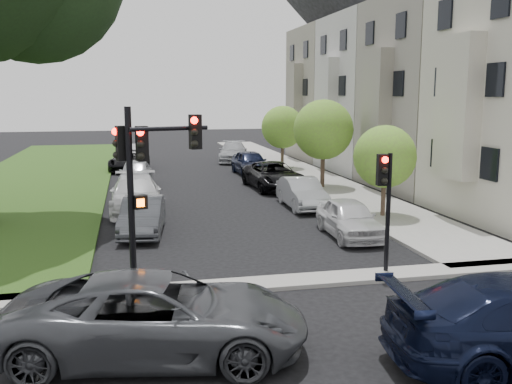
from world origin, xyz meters
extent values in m
plane|color=black|center=(0.00, 0.00, 0.00)|extent=(140.00, 140.00, 0.00)
cube|color=#2C4F17|center=(-9.00, 24.00, 0.06)|extent=(8.00, 44.00, 0.12)
cube|color=gray|center=(6.75, 24.00, 0.06)|extent=(3.50, 44.00, 0.12)
cube|color=gray|center=(0.00, 2.00, 0.06)|extent=(60.00, 1.00, 0.12)
cube|color=beige|center=(8.65, 8.00, 4.50)|extent=(0.70, 2.20, 5.50)
cube|color=black|center=(8.95, 8.00, 5.50)|extent=(0.08, 3.60, 6.00)
cube|color=gray|center=(12.50, 15.50, 5.00)|extent=(7.00, 7.40, 10.00)
cube|color=gray|center=(8.65, 15.50, 4.50)|extent=(0.70, 2.20, 5.50)
cube|color=black|center=(8.95, 15.50, 5.50)|extent=(0.08, 3.60, 6.00)
cube|color=beige|center=(12.50, 23.00, 5.00)|extent=(7.00, 7.40, 10.00)
cube|color=beige|center=(8.65, 23.00, 4.50)|extent=(0.70, 2.20, 5.50)
cube|color=black|center=(8.95, 23.00, 5.50)|extent=(0.08, 3.60, 6.00)
cube|color=gray|center=(12.50, 30.50, 5.00)|extent=(7.00, 7.40, 10.00)
cube|color=gray|center=(8.65, 30.50, 4.50)|extent=(0.70, 2.20, 5.50)
cube|color=black|center=(8.95, 30.50, 5.50)|extent=(0.08, 3.60, 6.00)
cylinder|color=#493725|center=(6.20, 9.08, 0.90)|extent=(0.18, 0.18, 1.80)
sphere|color=olive|center=(6.20, 9.08, 2.53)|extent=(2.53, 2.53, 2.53)
cylinder|color=#493725|center=(6.20, 16.58, 1.13)|extent=(0.23, 0.23, 2.26)
sphere|color=olive|center=(6.20, 16.58, 3.16)|extent=(3.16, 3.16, 3.16)
cylinder|color=#493725|center=(6.20, 24.79, 1.01)|extent=(0.20, 0.20, 2.02)
sphere|color=olive|center=(6.20, 24.79, 2.83)|extent=(2.83, 2.83, 2.83)
cylinder|color=black|center=(-3.80, 2.20, 2.35)|extent=(0.20, 0.20, 4.71)
cylinder|color=black|center=(-2.80, 2.20, 4.16)|extent=(1.95, 0.61, 0.11)
cube|color=black|center=(-3.48, 2.20, 3.80)|extent=(0.32, 0.30, 0.86)
cube|color=black|center=(-2.17, 2.20, 4.07)|extent=(0.32, 0.30, 0.86)
cube|color=black|center=(-3.98, 2.43, 3.80)|extent=(0.30, 0.32, 0.86)
sphere|color=#FF0C05|center=(-3.48, 2.06, 4.09)|extent=(0.18, 0.18, 0.18)
sphere|color=black|center=(-3.48, 2.06, 3.51)|extent=(0.18, 0.18, 0.18)
cube|color=black|center=(-3.57, 2.20, 2.35)|extent=(0.36, 0.30, 0.34)
cube|color=#FF5905|center=(-3.57, 2.07, 2.35)|extent=(0.20, 0.03, 0.20)
cylinder|color=black|center=(3.11, 2.20, 1.71)|extent=(0.14, 0.14, 3.42)
cube|color=black|center=(2.89, 2.20, 2.97)|extent=(0.30, 0.27, 0.86)
sphere|color=#FF0C05|center=(2.89, 2.06, 3.26)|extent=(0.18, 0.18, 0.18)
imported|color=#3F4247|center=(-3.37, -1.48, 0.80)|extent=(6.13, 3.63, 1.60)
imported|color=silver|center=(3.71, 6.47, 0.67)|extent=(1.78, 4.03, 1.35)
imported|color=#999BA0|center=(3.61, 11.84, 0.67)|extent=(1.47, 4.08, 1.34)
imported|color=black|center=(3.64, 17.08, 0.72)|extent=(2.67, 5.31, 1.44)
imported|color=black|center=(3.57, 22.73, 0.76)|extent=(1.96, 4.53, 1.52)
imported|color=#999BA0|center=(3.77, 29.88, 0.73)|extent=(3.04, 5.37, 1.47)
imported|color=#3F4247|center=(-3.42, 8.48, 0.66)|extent=(1.88, 4.16, 1.33)
imported|color=silver|center=(-3.60, 12.49, 0.76)|extent=(2.18, 5.26, 1.52)
imported|color=#999BA0|center=(-3.52, 19.84, 0.72)|extent=(2.03, 4.35, 1.44)
imported|color=black|center=(-3.85, 26.46, 0.68)|extent=(2.89, 5.12, 1.35)
imported|color=silver|center=(-3.83, 31.22, 0.66)|extent=(1.59, 4.05, 1.31)
camera|label=1|loc=(-3.77, -12.02, 5.00)|focal=40.00mm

